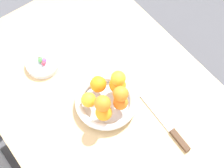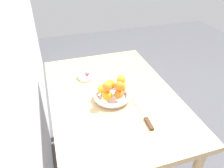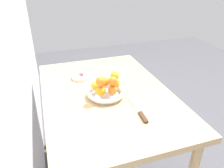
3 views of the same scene
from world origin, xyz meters
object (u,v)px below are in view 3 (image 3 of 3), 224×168
candy_dish (81,77)px  orange_6 (115,76)px  candy_ball_3 (81,75)px  orange_0 (104,82)px  dining_table (107,104)px  candy_ball_2 (82,74)px  orange_1 (95,86)px  candy_ball_4 (81,73)px  candy_ball_0 (81,74)px  orange_3 (113,90)px  orange_2 (101,91)px  knife (139,111)px  orange_5 (113,81)px  fruit_bowl (106,93)px  candy_ball_1 (81,74)px  orange_7 (101,82)px  orange_4 (115,84)px

candy_dish → orange_6: orange_6 is taller
candy_ball_3 → orange_6: bearing=-150.6°
orange_0 → candy_ball_3: 0.24m
dining_table → candy_ball_2: 0.28m
dining_table → candy_ball_2: size_ratio=56.69×
dining_table → orange_6: size_ratio=21.27×
orange_0 → candy_ball_2: bearing=21.9°
orange_1 → candy_ball_4: bearing=7.6°
candy_ball_0 → candy_dish: bearing=-164.2°
candy_ball_4 → orange_3: bearing=-161.3°
orange_2 → knife: bearing=-133.5°
orange_5 → candy_ball_4: size_ratio=3.35×
fruit_bowl → candy_ball_1: bearing=17.5°
fruit_bowl → orange_6: size_ratio=4.29×
candy_ball_3 → knife: 0.52m
orange_2 → candy_ball_1: orange_2 is taller
candy_ball_2 → orange_1: bearing=-173.5°
orange_7 → candy_ball_3: orange_7 is taller
fruit_bowl → candy_ball_3: size_ratio=13.01×
orange_6 → candy_ball_1: bearing=27.8°
dining_table → orange_0: 0.16m
dining_table → orange_5: orange_5 is taller
orange_2 → orange_3: (-0.00, -0.07, -0.00)m
dining_table → orange_4: orange_4 is taller
orange_1 → candy_ball_3: bearing=8.7°
orange_2 → orange_5: bearing=-88.8°
candy_ball_2 → candy_ball_3: 0.01m
orange_6 → candy_ball_2: orange_6 is taller
orange_2 → orange_5: size_ratio=1.09×
orange_0 → orange_6: bearing=-134.3°
fruit_bowl → orange_0: size_ratio=3.76×
dining_table → orange_1: 0.17m
orange_0 → orange_7: size_ratio=1.07×
fruit_bowl → orange_1: bearing=64.5°
orange_5 → orange_7: size_ratio=0.96×
orange_4 → candy_ball_0: size_ratio=2.84×
orange_3 → candy_ball_0: (0.34, 0.12, -0.03)m
candy_ball_4 → orange_7: bearing=-171.4°
orange_6 → candy_ball_2: (0.28, 0.14, -0.09)m
orange_2 → orange_7: size_ratio=1.05×
orange_2 → candy_ball_4: (0.34, 0.05, -0.04)m
orange_3 → knife: bearing=-147.9°
fruit_bowl → candy_ball_3: 0.29m
candy_ball_1 → orange_0: bearing=-157.1°
knife → orange_2: bearing=46.5°
candy_ball_0 → knife: size_ratio=0.08×
fruit_bowl → orange_4: (0.01, -0.06, 0.05)m
orange_6 → candy_ball_4: 0.34m
candy_dish → orange_3: orange_3 is taller
orange_5 → candy_ball_2: size_ratio=2.75×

